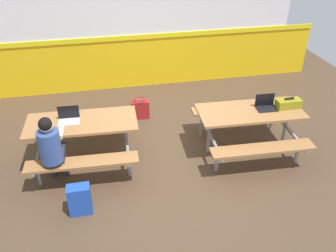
% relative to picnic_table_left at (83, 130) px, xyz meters
% --- Properties ---
extents(ground_plane, '(10.00, 10.00, 0.02)m').
position_rel_picnic_table_left_xyz_m(ground_plane, '(1.33, -0.03, -0.58)').
color(ground_plane, '#4C3826').
extents(accent_backdrop, '(8.00, 0.14, 2.60)m').
position_rel_picnic_table_left_xyz_m(accent_backdrop, '(1.33, 2.68, 0.67)').
color(accent_backdrop, yellow).
rests_on(accent_backdrop, ground).
extents(picnic_table_left, '(1.72, 1.62, 0.74)m').
position_rel_picnic_table_left_xyz_m(picnic_table_left, '(0.00, 0.00, 0.00)').
color(picnic_table_left, '#9E6B3D').
rests_on(picnic_table_left, ground).
extents(picnic_table_right, '(1.72, 1.62, 0.74)m').
position_rel_picnic_table_left_xyz_m(picnic_table_right, '(2.66, -0.22, 0.00)').
color(picnic_table_right, '#9E6B3D').
rests_on(picnic_table_right, ground).
extents(student_nearer, '(0.37, 0.53, 1.21)m').
position_rel_picnic_table_left_xyz_m(student_nearer, '(-0.42, -0.54, 0.13)').
color(student_nearer, '#2D2D38').
rests_on(student_nearer, ground).
extents(laptop_silver, '(0.33, 0.23, 0.22)m').
position_rel_picnic_table_left_xyz_m(laptop_silver, '(-0.18, 0.05, 0.21)').
color(laptop_silver, silver).
rests_on(laptop_silver, picnic_table_left).
extents(laptop_dark, '(0.33, 0.23, 0.22)m').
position_rel_picnic_table_left_xyz_m(laptop_dark, '(2.93, -0.20, 0.21)').
color(laptop_dark, black).
rests_on(laptop_dark, picnic_table_right).
extents(toolbox_grey, '(0.40, 0.18, 0.18)m').
position_rel_picnic_table_left_xyz_m(toolbox_grey, '(3.30, -0.25, 0.24)').
color(toolbox_grey, olive).
rests_on(toolbox_grey, picnic_table_right).
extents(backpack_dark, '(0.30, 0.22, 0.44)m').
position_rel_picnic_table_left_xyz_m(backpack_dark, '(-0.09, -1.16, -0.36)').
color(backpack_dark, '#1E47B2').
rests_on(backpack_dark, ground).
extents(tote_bag_bright, '(0.34, 0.21, 0.43)m').
position_rel_picnic_table_left_xyz_m(tote_bag_bright, '(1.05, 1.17, -0.38)').
color(tote_bag_bright, maroon).
rests_on(tote_bag_bright, ground).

